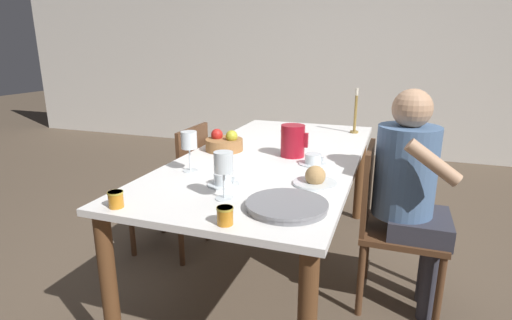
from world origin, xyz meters
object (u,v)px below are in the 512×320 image
Objects in this scene: wine_glass_juice at (224,165)px; jam_jar_red at (116,199)px; teacup_near_person at (223,180)px; bread_plate at (315,179)px; jam_jar_amber at (225,215)px; fruit_bowl at (224,143)px; chair_person_side at (390,222)px; candlestick_tall at (355,116)px; person_seated at (411,185)px; chair_opposite at (178,186)px; red_pitcher at (293,140)px; serving_tray at (287,206)px; wine_glass_water at (189,142)px; teacup_across at (313,160)px.

wine_glass_juice is 3.09× the size of jam_jar_red.
bread_plate is at bearing 20.82° from teacup_near_person.
fruit_bowl is at bearing 113.98° from jam_jar_amber.
chair_person_side is 1.01m from candlestick_tall.
person_seated is at bearing 52.74° from jam_jar_amber.
red_pitcher reaches higher than chair_opposite.
wine_glass_juice is 1.00× the size of bread_plate.
person_seated reaches higher than serving_tray.
wine_glass_water is 3.15× the size of jam_jar_amber.
fruit_bowl reaches higher than bread_plate.
wine_glass_water is (0.37, -0.48, 0.44)m from chair_opposite.
jam_jar_amber reaches higher than teacup_near_person.
fruit_bowl is (-0.99, 0.09, 0.33)m from chair_person_side.
jam_jar_amber is 1.00× the size of jam_jar_red.
chair_person_side reaches higher than teacup_across.
candlestick_tall is at bearing 72.30° from teacup_near_person.
teacup_across is (0.56, 0.33, -0.13)m from wine_glass_water.
red_pitcher is 1.08m from jam_jar_red.
chair_opposite is 1.12m from wine_glass_juice.
red_pitcher is 0.76m from wine_glass_juice.
teacup_across is at bearing -99.55° from chair_opposite.
chair_person_side reaches higher than jam_jar_amber.
fruit_bowl reaches higher than jam_jar_red.
wine_glass_juice is (-0.10, -0.75, 0.06)m from red_pitcher.
serving_tray is (0.03, -0.64, -0.01)m from teacup_across.
jam_jar_red is (-0.36, -0.22, -0.11)m from wine_glass_juice.
teacup_near_person is 0.46× the size of serving_tray.
wine_glass_water is 0.91× the size of fruit_bowl.
teacup_near_person is 2.24× the size of jam_jar_red.
red_pitcher is 0.81× the size of fruit_bowl.
red_pitcher is (0.79, -0.03, 0.38)m from chair_opposite.
chair_person_side is 3.84× the size of fruit_bowl.
chair_person_side is 0.68m from red_pitcher.
bread_plate is at bearing -115.19° from chair_opposite.
fruit_bowl is 1.05m from candlestick_tall.
chair_person_side is at bearing 45.21° from bread_plate.
person_seated reaches higher than candlestick_tall.
person_seated is 6.35× the size of red_pitcher.
wine_glass_juice reaches higher than teacup_near_person.
wine_glass_juice is 0.46m from bread_plate.
red_pitcher is at bearing 102.80° from serving_tray.
wine_glass_water is 0.66m from teacup_across.
teacup_near_person is (-0.07, 0.15, -0.12)m from wine_glass_juice.
bread_plate reaches higher than teacup_near_person.
bread_plate is (-0.34, -0.34, 0.31)m from chair_person_side.
red_pitcher is 0.82m from candlestick_tall.
wine_glass_water is 0.43m from wine_glass_juice.
red_pitcher is at bearing 138.33° from teacup_across.
wine_glass_water is 0.53m from jam_jar_red.
chair_person_side reaches higher than serving_tray.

